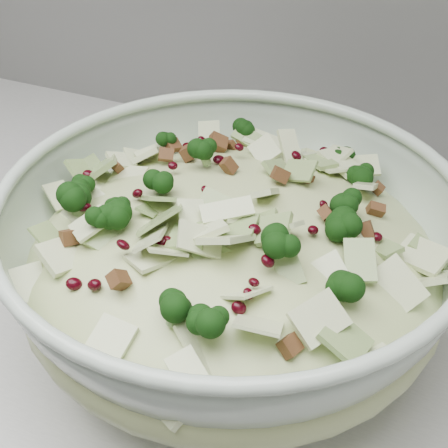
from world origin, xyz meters
name	(u,v)px	position (x,y,z in m)	size (l,w,h in m)	color
mixing_bowl	(232,263)	(-0.34, 1.60, 0.98)	(0.41, 0.41, 0.15)	#B5C7B6
salad	(233,240)	(-0.34, 1.60, 1.01)	(0.47, 0.47, 0.16)	beige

